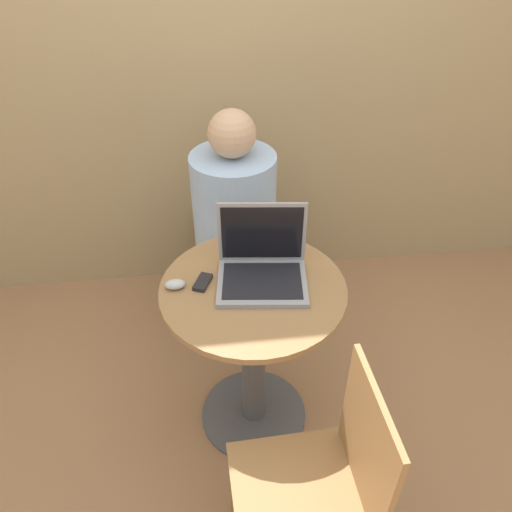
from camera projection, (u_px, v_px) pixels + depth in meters
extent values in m
plane|color=#9E704C|center=(254.00, 414.00, 2.26)|extent=(12.00, 12.00, 0.00)
cube|color=tan|center=(225.00, 48.00, 2.30)|extent=(7.00, 0.05, 2.60)
cylinder|color=#4C4C51|center=(254.00, 413.00, 2.25)|extent=(0.47, 0.47, 0.02)
cylinder|color=#4C4C51|center=(253.00, 358.00, 2.02)|extent=(0.10, 0.10, 0.73)
cylinder|color=olive|center=(253.00, 289.00, 1.79)|extent=(0.68, 0.68, 0.02)
cube|color=gray|center=(262.00, 283.00, 1.79)|extent=(0.35, 0.28, 0.02)
cube|color=black|center=(262.00, 281.00, 1.78)|extent=(0.30, 0.23, 0.00)
cube|color=gray|center=(262.00, 232.00, 1.80)|extent=(0.32, 0.05, 0.25)
cube|color=black|center=(262.00, 233.00, 1.80)|extent=(0.29, 0.04, 0.22)
cube|color=black|center=(203.00, 282.00, 1.79)|extent=(0.08, 0.10, 0.02)
ellipsoid|color=#B2B2B7|center=(175.00, 284.00, 1.77)|extent=(0.07, 0.05, 0.03)
cylinder|color=#9E7042|center=(235.00, 484.00, 1.79)|extent=(0.04, 0.04, 0.43)
cylinder|color=#9E7042|center=(331.00, 469.00, 1.83)|extent=(0.04, 0.04, 0.43)
cube|color=#9E7042|center=(298.00, 494.00, 1.53)|extent=(0.41, 0.41, 0.02)
cube|color=#9E7042|center=(368.00, 444.00, 1.41)|extent=(0.03, 0.37, 0.44)
cube|color=#4C4742|center=(235.00, 272.00, 2.72)|extent=(0.37, 0.54, 0.43)
cylinder|color=#9EBCE5|center=(234.00, 210.00, 2.31)|extent=(0.38, 0.38, 0.54)
sphere|color=tan|center=(232.00, 134.00, 2.08)|extent=(0.21, 0.21, 0.21)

